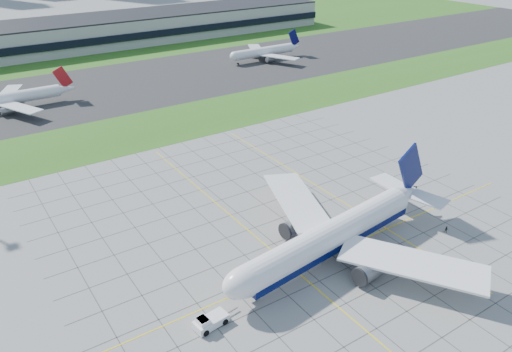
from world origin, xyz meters
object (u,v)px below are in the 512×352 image
Objects in this scene: pushback_tug at (209,321)px; crew_far at (446,230)px; airliner at (332,236)px; distant_jet_1 at (7,99)px; distant_jet_2 at (264,52)px; crew_near at (228,294)px.

pushback_tug reaches higher than crew_far.
airliner is 37.04× the size of crew_far.
airliner is 147.18m from distant_jet_1.
crew_far is at bearing -109.67° from distant_jet_2.
crew_far is at bearing -78.09° from crew_near.
airliner is at bearing -71.03° from crew_near.
airliner is 1.46× the size of distant_jet_2.
crew_far is at bearing -64.96° from distant_jet_1.
crew_far is (54.55, -9.25, 0.05)m from crew_near.
airliner is 32.97m from pushback_tug.
distant_jet_1 reaches higher than pushback_tug.
distant_jet_2 reaches higher than pushback_tug.
crew_near is 141.11m from distant_jet_1.
distant_jet_2 is (56.46, 157.96, 3.65)m from crew_far.
pushback_tug is (-32.47, -3.92, -4.16)m from airliner.
airliner is at bearing -119.68° from distant_jet_2.
crew_far is 0.04× the size of distant_jet_1.
distant_jet_2 is at bearing 122.76° from crew_far.
crew_far is 165.03m from distant_jet_1.
distant_jet_1 is (-69.83, 149.48, 3.65)m from crew_far.
pushback_tug is 145.58m from distant_jet_1.
crew_near is at bearing -83.78° from distant_jet_1.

